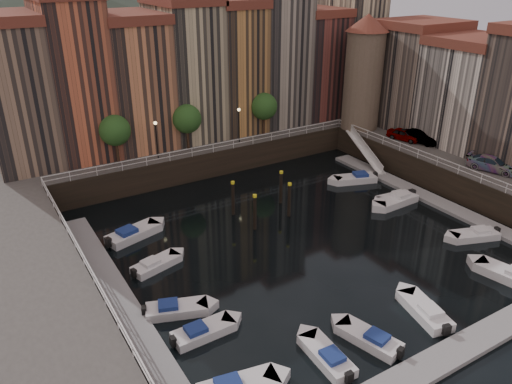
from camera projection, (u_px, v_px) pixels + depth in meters
ground at (296, 237)px, 44.28m from camera, size 200.00×200.00×0.00m
quay_far at (178, 140)px, 63.82m from camera, size 80.00×20.00×3.00m
dock_left at (120, 300)px, 35.80m from camera, size 2.00×28.00×0.35m
dock_right at (431, 199)px, 51.06m from camera, size 2.00×28.00×0.35m
dock_near at (455, 352)px, 31.02m from camera, size 30.00×2.00×0.35m
mountains at (52, 24)px, 127.09m from camera, size 145.00×100.00×18.00m
far_terrace at (207, 66)px, 59.47m from camera, size 48.70×10.30×17.50m
right_terrace at (473, 87)px, 55.70m from camera, size 9.30×24.30×14.00m
corner_tower at (364, 71)px, 60.67m from camera, size 5.20×5.20×13.80m
promenade_trees at (192, 118)px, 55.00m from camera, size 21.20×3.20×5.20m
street_lamps at (199, 126)px, 54.67m from camera, size 10.36×0.36×4.18m
railings at (267, 180)px, 46.48m from camera, size 36.08×34.04×0.52m
gangway at (365, 150)px, 59.29m from camera, size 2.78×8.32×3.73m
mooring_pilings at (265, 200)px, 47.49m from camera, size 5.70×3.95×3.78m
boat_left_1 at (202, 332)px, 32.49m from camera, size 4.43×1.71×1.01m
boat_left_2 at (175, 309)px, 34.58m from camera, size 4.61×2.99×1.04m
boat_left_3 at (155, 264)px, 39.73m from camera, size 4.41×2.57×0.99m
boat_left_4 at (133, 234)px, 44.05m from camera, size 5.32×3.17×1.19m
boat_right_1 at (475, 235)px, 43.99m from camera, size 4.60×2.98×1.04m
boat_right_2 at (396, 200)px, 50.24m from camera, size 5.15×2.07×1.17m
boat_right_3 at (396, 197)px, 51.04m from camera, size 4.21×1.90×0.95m
boat_right_4 at (356, 179)px, 55.33m from camera, size 5.02×3.19×1.13m
boat_near_0 at (327, 357)px, 30.44m from camera, size 1.83×4.52×1.03m
boat_near_1 at (370, 339)px, 31.87m from camera, size 2.70×4.64×1.04m
boat_near_2 at (425, 311)px, 34.34m from camera, size 2.68×4.89×1.09m
boat_near_3 at (510, 276)px, 38.21m from camera, size 2.76×5.21×1.17m
car_a at (404, 135)px, 58.66m from camera, size 2.69×4.32×1.37m
car_b at (420, 137)px, 57.76m from camera, size 2.67×4.81×1.50m
car_c at (492, 165)px, 50.07m from camera, size 3.52×5.35×1.44m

